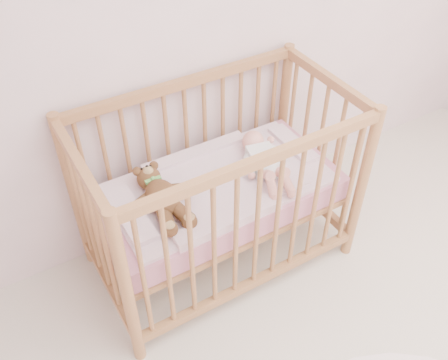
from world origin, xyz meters
TOP-DOWN VIEW (x-y plane):
  - crib at (-0.32, 1.60)m, footprint 1.36×0.76m
  - mattress at (-0.32, 1.60)m, footprint 1.22×0.62m
  - blanket at (-0.32, 1.60)m, footprint 1.10×0.58m
  - baby at (-0.07, 1.58)m, footprint 0.36×0.56m
  - teddy_bear at (-0.64, 1.58)m, footprint 0.34×0.48m

SIDE VIEW (x-z plane):
  - mattress at x=-0.32m, z-range 0.42..0.55m
  - crib at x=-0.32m, z-range 0.00..1.00m
  - blanket at x=-0.32m, z-range 0.53..0.59m
  - baby at x=-0.07m, z-range 0.57..0.70m
  - teddy_bear at x=-0.64m, z-range 0.58..0.71m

